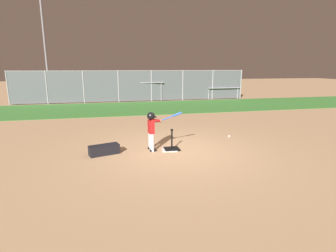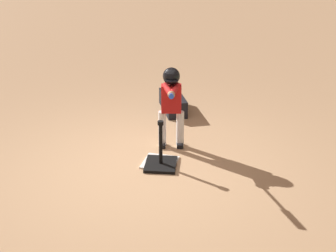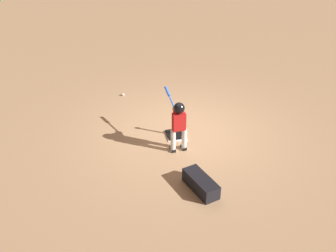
% 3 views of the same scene
% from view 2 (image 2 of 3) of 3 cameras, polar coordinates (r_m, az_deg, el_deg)
% --- Properties ---
extents(ground_plane, '(90.00, 90.00, 0.00)m').
position_cam_2_polar(ground_plane, '(6.14, -3.01, -5.17)').
color(ground_plane, tan).
extents(home_plate, '(0.51, 0.51, 0.02)m').
position_cam_2_polar(home_plate, '(6.26, -1.00, -4.44)').
color(home_plate, white).
rests_on(home_plate, ground_plane).
extents(batting_tee, '(0.45, 0.41, 0.64)m').
position_cam_2_polar(batting_tee, '(6.16, -0.89, -4.19)').
color(batting_tee, black).
rests_on(batting_tee, ground_plane).
extents(batter_child, '(1.08, 0.37, 1.16)m').
position_cam_2_polar(batter_child, '(6.40, 0.40, 3.39)').
color(batter_child, silver).
rests_on(batter_child, ground_plane).
extents(equipment_bag, '(0.90, 0.55, 0.28)m').
position_cam_2_polar(equipment_bag, '(7.95, 0.60, 2.85)').
color(equipment_bag, black).
rests_on(equipment_bag, ground_plane).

